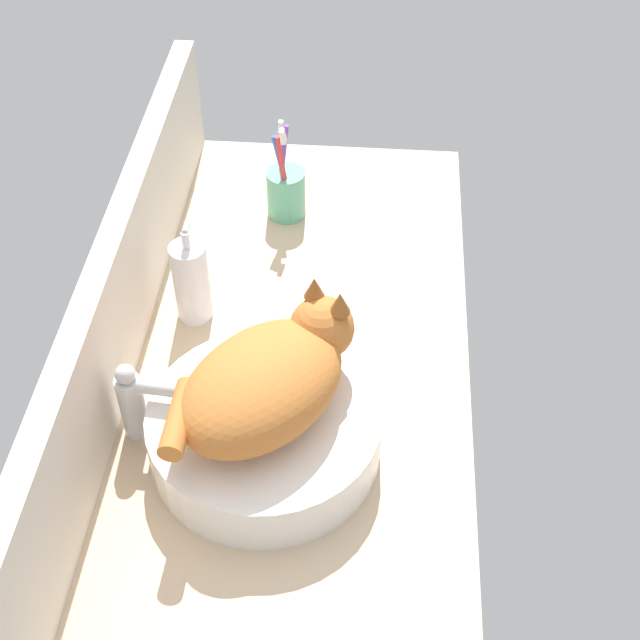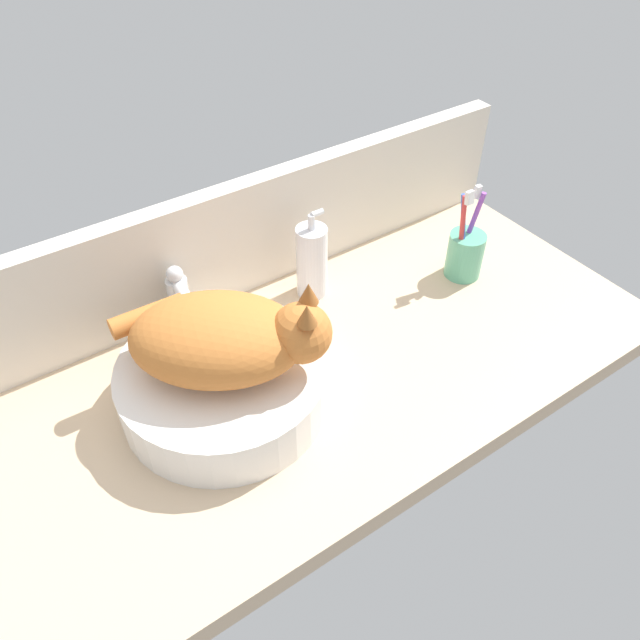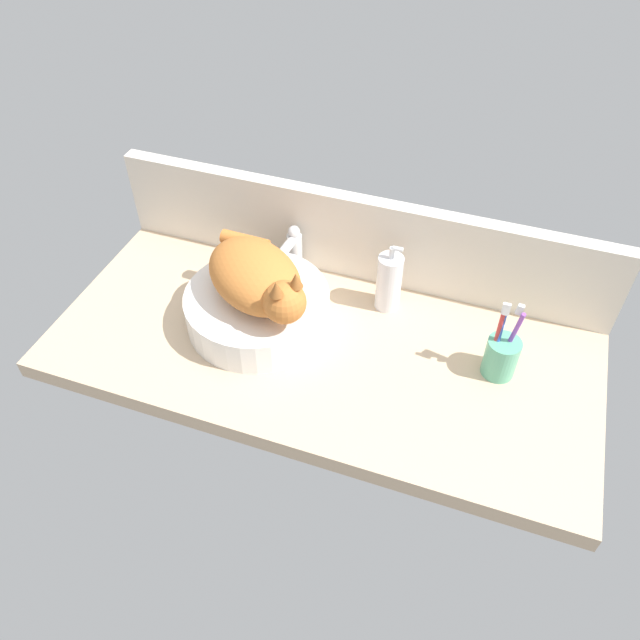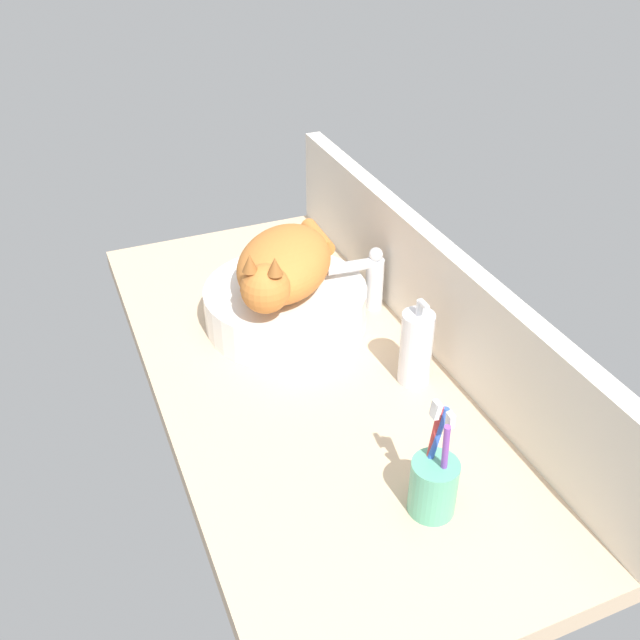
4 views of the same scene
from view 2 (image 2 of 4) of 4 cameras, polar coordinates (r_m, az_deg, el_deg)
name	(u,v)px [view 2 (image 2 of 4)]	position (r cm, az deg, el deg)	size (l,w,h in cm)	color
ground_plane	(316,375)	(103.77, -0.32, -5.02)	(116.97, 53.63, 4.00)	#D1B28E
backsplash_panel	(237,239)	(111.88, -7.60, 7.32)	(116.97, 3.60, 21.36)	silver
sink_basin	(224,383)	(95.60, -8.76, -5.76)	(31.57, 31.57, 7.92)	white
cat	(227,337)	(88.47, -8.53, -1.56)	(30.22, 28.47, 14.00)	#CC7533
faucet	(182,301)	(105.44, -12.54, 1.69)	(3.81, 11.86, 13.60)	silver
soap_dispenser	(312,261)	(111.85, -0.75, 5.42)	(5.64, 5.64, 17.19)	silver
toothbrush_cup	(465,252)	(120.40, 13.11, 6.04)	(6.81, 6.81, 18.69)	#5BB28E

